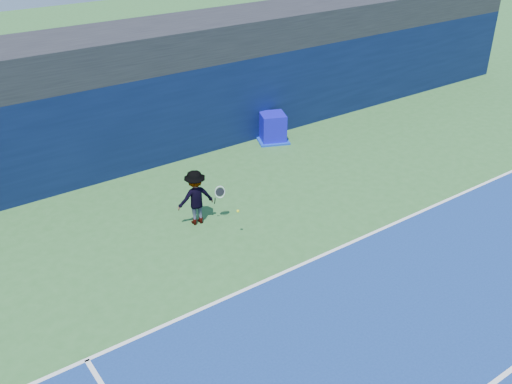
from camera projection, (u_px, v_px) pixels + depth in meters
ground at (378, 343)px, 11.59m from camera, size 80.00×80.00×0.00m
baseline at (287, 271)px, 13.73m from camera, size 24.00×0.10×0.01m
stadium_band at (124, 49)px, 18.09m from camera, size 36.00×3.00×1.20m
back_wall_assembly at (144, 120)px, 18.38m from camera, size 36.00×1.03×3.00m
equipment_cart at (273, 129)px, 20.50m from camera, size 1.40×1.40×1.02m
tennis_player at (196, 197)px, 15.34m from camera, size 1.28×0.75×1.57m
tennis_ball at (238, 211)px, 14.72m from camera, size 0.07×0.07×0.07m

